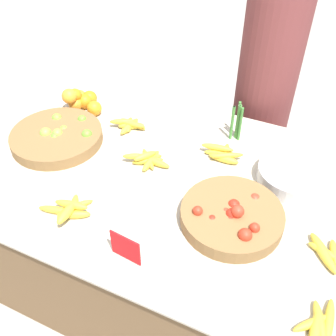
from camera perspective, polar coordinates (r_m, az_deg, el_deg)
name	(u,v)px	position (r m, az deg, el deg)	size (l,w,h in m)	color
ground_plane	(168,267)	(2.22, 0.00, -14.14)	(12.00, 12.00, 0.00)	#A39E93
market_table	(168,227)	(1.95, 0.00, -8.54)	(1.71, 1.16, 0.67)	brown
lime_bowl	(57,136)	(1.95, -15.75, 4.46)	(0.43, 0.43, 0.08)	olive
tomato_basket	(232,216)	(1.52, 9.23, -6.83)	(0.39, 0.39, 0.10)	olive
orange_pile	(82,100)	(2.15, -12.43, 9.60)	(0.21, 0.18, 0.13)	orange
metal_bowl	(293,175)	(1.74, 17.70, -0.95)	(0.30, 0.30, 0.07)	silver
price_sign	(125,248)	(1.38, -6.19, -11.46)	(0.12, 0.02, 0.12)	red
veg_bundle	(237,122)	(1.89, 9.93, 6.59)	(0.05, 0.06, 0.18)	#428438
banana_bunch_middle_left	(69,210)	(1.58, -14.16, -5.86)	(0.22, 0.19, 0.06)	gold
banana_bunch_front_center	(130,125)	(1.98, -5.58, 6.29)	(0.18, 0.15, 0.05)	gold
banana_bunch_middle_right	(148,159)	(1.76, -2.87, 1.26)	(0.22, 0.15, 0.06)	gold
banana_bunch_back_center	(319,324)	(1.36, 21.10, -20.42)	(0.12, 0.20, 0.03)	gold
banana_bunch_front_right	(325,252)	(1.52, 21.86, -11.31)	(0.14, 0.16, 0.04)	gold
banana_bunch_front_left	(222,154)	(1.80, 7.90, 2.09)	(0.20, 0.15, 0.05)	gold
vendor_person	(268,74)	(2.23, 14.30, 13.13)	(0.32, 0.32, 1.74)	brown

